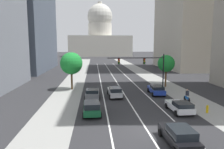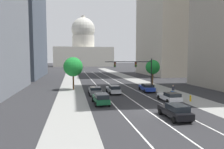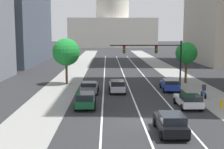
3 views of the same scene
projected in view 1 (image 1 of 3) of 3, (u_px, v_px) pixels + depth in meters
ground_plane at (111, 73)px, 57.85m from camera, size 400.00×400.00×0.00m
sidewalk_left at (77, 76)px, 52.15m from camera, size 4.61×130.00×0.01m
sidewalk_right at (147, 75)px, 53.67m from camera, size 4.61×130.00×0.01m
lane_stripe_left at (101, 82)px, 42.76m from camera, size 0.16×90.00×0.01m
lane_stripe_center at (117, 82)px, 43.04m from camera, size 0.16×90.00×0.01m
lane_stripe_right at (132, 82)px, 43.32m from camera, size 0.16×90.00×0.01m
capitol_building at (100, 37)px, 148.41m from camera, size 42.80×22.33×37.71m
car_black at (179, 135)px, 15.66m from camera, size 2.00×4.54×1.54m
car_gray at (92, 93)px, 29.81m from camera, size 2.12×4.29×1.42m
car_silver at (115, 92)px, 30.63m from camera, size 2.01×4.68×1.51m
car_white at (180, 106)px, 23.46m from camera, size 2.12×4.26×1.37m
car_blue at (156, 90)px, 32.24m from camera, size 2.19×4.76×1.41m
car_green at (92, 107)px, 22.85m from camera, size 2.08×4.62×1.53m
traffic_signal_mast at (145, 65)px, 34.39m from camera, size 9.42×0.39×6.09m
fire_hydrant at (207, 109)px, 23.34m from camera, size 0.26×0.35×0.91m
cyclist at (187, 96)px, 27.89m from camera, size 0.37×1.70×1.72m
street_tree_far_right at (166, 64)px, 37.65m from camera, size 3.05×3.05×5.81m
street_tree_mid_left at (71, 63)px, 35.42m from camera, size 3.76×3.76×6.36m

